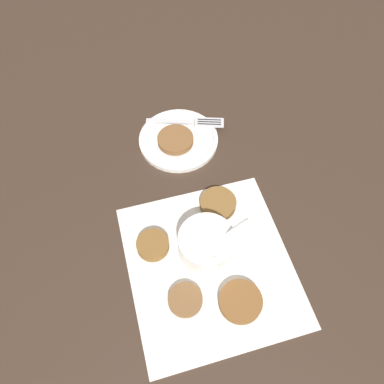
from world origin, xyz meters
name	(u,v)px	position (x,y,z in m)	size (l,w,h in m)	color
ground_plane	(213,276)	(0.00, 0.00, 0.00)	(4.00, 4.00, 0.00)	#38281E
napkin	(209,265)	(-0.02, 0.00, 0.00)	(0.35, 0.32, 0.00)	white
sauce_bowl	(208,245)	(-0.05, 0.00, 0.03)	(0.12, 0.13, 0.10)	white
fritter_0	(218,204)	(-0.15, 0.05, 0.01)	(0.08, 0.08, 0.02)	brown
fritter_1	(240,301)	(0.06, 0.03, 0.01)	(0.08, 0.08, 0.02)	brown
fritter_2	(185,300)	(0.03, -0.06, 0.01)	(0.06, 0.06, 0.01)	brown
fritter_3	(153,245)	(-0.08, -0.10, 0.01)	(0.06, 0.06, 0.02)	brown
serving_plate	(178,139)	(-0.34, 0.01, 0.01)	(0.19, 0.19, 0.02)	white
fritter_on_plate	(176,140)	(-0.33, 0.00, 0.03)	(0.08, 0.08, 0.01)	brown
fork	(194,122)	(-0.38, 0.06, 0.02)	(0.07, 0.18, 0.00)	silver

